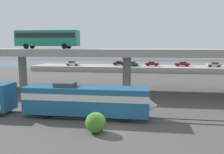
% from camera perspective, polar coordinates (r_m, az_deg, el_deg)
% --- Properties ---
extents(ground_plane, '(260.00, 260.00, 0.00)m').
position_cam_1_polar(ground_plane, '(23.94, -0.12, -13.16)').
color(ground_plane, '#4C4944').
extents(rail_strip_near, '(110.00, 0.12, 0.12)m').
position_cam_1_polar(rail_strip_near, '(26.99, 0.88, -10.54)').
color(rail_strip_near, '#59544C').
rests_on(rail_strip_near, ground_plane).
extents(rail_strip_far, '(110.00, 0.12, 0.12)m').
position_cam_1_polar(rail_strip_far, '(28.32, 1.24, -9.65)').
color(rail_strip_far, '#59544C').
rests_on(rail_strip_far, ground_plane).
extents(train_locomotive, '(15.81, 3.04, 4.18)m').
position_cam_1_polar(train_locomotive, '(27.56, -4.93, -5.57)').
color(train_locomotive, '#1E5984').
rests_on(train_locomotive, ground_plane).
extents(highway_overpass, '(96.00, 10.97, 7.87)m').
position_cam_1_polar(highway_overpass, '(42.26, 3.72, 5.78)').
color(highway_overpass, '#9E998E').
rests_on(highway_overpass, ground_plane).
extents(transit_bus_on_overpass, '(12.00, 2.68, 3.40)m').
position_cam_1_polar(transit_bus_on_overpass, '(45.89, -15.62, 9.30)').
color(transit_bus_on_overpass, '#197A56').
rests_on(transit_bus_on_overpass, highway_overpass).
extents(pier_parking_lot, '(68.41, 11.12, 1.65)m').
position_cam_1_polar(pier_parking_lot, '(77.57, 5.62, 2.14)').
color(pier_parking_lot, '#9E998E').
rests_on(pier_parking_lot, ground_plane).
extents(parked_car_0, '(4.11, 1.98, 1.50)m').
position_cam_1_polar(parked_car_0, '(76.01, 4.57, 3.24)').
color(parked_car_0, '#0C4C26').
rests_on(parked_car_0, pier_parking_lot).
extents(parked_car_1, '(4.26, 2.00, 1.50)m').
position_cam_1_polar(parked_car_1, '(79.21, 1.84, 3.46)').
color(parked_car_1, black).
rests_on(parked_car_1, pier_parking_lot).
extents(parked_car_2, '(4.26, 1.94, 1.50)m').
position_cam_1_polar(parked_car_2, '(78.42, 5.14, 3.38)').
color(parked_car_2, '#B7B7BC').
rests_on(parked_car_2, pier_parking_lot).
extents(parked_car_3, '(4.59, 1.82, 1.50)m').
position_cam_1_polar(parked_car_3, '(79.35, -9.72, 3.35)').
color(parked_car_3, '#B7B7BC').
rests_on(parked_car_3, pier_parking_lot).
extents(parked_car_4, '(4.63, 1.91, 1.50)m').
position_cam_1_polar(parked_car_4, '(79.00, 16.92, 3.10)').
color(parked_car_4, maroon).
rests_on(parked_car_4, pier_parking_lot).
extents(parked_car_5, '(4.21, 1.95, 1.50)m').
position_cam_1_polar(parked_car_5, '(80.28, 23.86, 2.84)').
color(parked_car_5, '#9E998C').
rests_on(parked_car_5, pier_parking_lot).
extents(parked_car_6, '(4.43, 1.94, 1.50)m').
position_cam_1_polar(parked_car_6, '(77.74, 9.78, 3.26)').
color(parked_car_6, maroon).
rests_on(parked_car_6, pier_parking_lot).
extents(harbor_water, '(140.00, 36.00, 0.01)m').
position_cam_1_polar(harbor_water, '(100.53, 6.16, 2.99)').
color(harbor_water, '#2D5170').
rests_on(harbor_water, ground_plane).
extents(shrub_right, '(2.06, 2.06, 2.06)m').
position_cam_1_polar(shrub_right, '(23.24, -4.04, -11.14)').
color(shrub_right, '#45792C').
rests_on(shrub_right, ground_plane).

